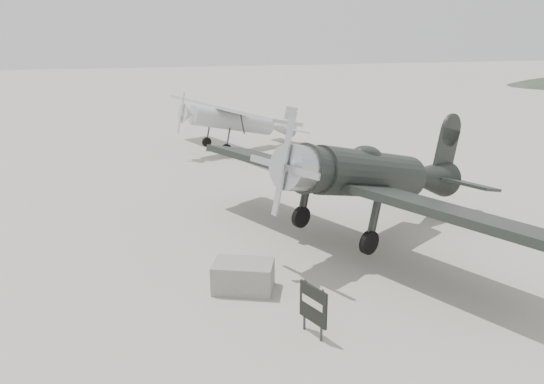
{
  "coord_description": "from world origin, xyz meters",
  "views": [
    {
      "loc": [
        -5.45,
        -15.28,
        7.19
      ],
      "look_at": [
        -1.4,
        2.1,
        1.5
      ],
      "focal_mm": 35.0,
      "sensor_mm": 36.0,
      "label": 1
    }
  ],
  "objects_px": {
    "highwing_monoplane": "(237,117)",
    "equipment_block": "(243,276)",
    "lowwing_monoplane": "(375,175)",
    "sign_board": "(313,305)"
  },
  "relations": [
    {
      "from": "highwing_monoplane",
      "to": "equipment_block",
      "type": "bearing_deg",
      "value": -121.91
    },
    {
      "from": "lowwing_monoplane",
      "to": "highwing_monoplane",
      "type": "distance_m",
      "value": 14.47
    },
    {
      "from": "highwing_monoplane",
      "to": "equipment_block",
      "type": "height_order",
      "value": "highwing_monoplane"
    },
    {
      "from": "equipment_block",
      "to": "sign_board",
      "type": "relative_size",
      "value": 1.23
    },
    {
      "from": "lowwing_monoplane",
      "to": "sign_board",
      "type": "bearing_deg",
      "value": -153.58
    },
    {
      "from": "lowwing_monoplane",
      "to": "equipment_block",
      "type": "relative_size",
      "value": 7.64
    },
    {
      "from": "equipment_block",
      "to": "highwing_monoplane",
      "type": "bearing_deg",
      "value": 80.89
    },
    {
      "from": "lowwing_monoplane",
      "to": "sign_board",
      "type": "xyz_separation_m",
      "value": [
        -3.86,
        -5.41,
        -1.46
      ]
    },
    {
      "from": "highwing_monoplane",
      "to": "lowwing_monoplane",
      "type": "bearing_deg",
      "value": -103.46
    },
    {
      "from": "highwing_monoplane",
      "to": "sign_board",
      "type": "relative_size",
      "value": 8.18
    }
  ]
}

